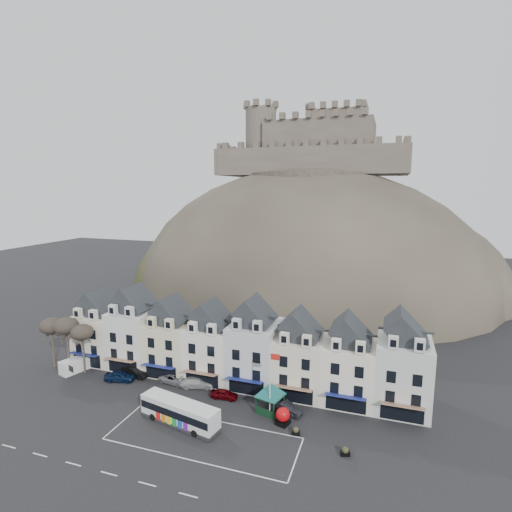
{
  "coord_description": "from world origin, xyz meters",
  "views": [
    {
      "loc": [
        21.19,
        -36.44,
        28.58
      ],
      "look_at": [
        0.79,
        24.0,
        17.68
      ],
      "focal_mm": 28.0,
      "sensor_mm": 36.0,
      "label": 1
    }
  ],
  "objects_px": {
    "bus": "(180,411)",
    "flagpole": "(271,381)",
    "white_van": "(76,365)",
    "car_navy": "(120,376)",
    "car_white": "(198,382)",
    "bus_shelter": "(270,389)",
    "car_maroon": "(224,394)",
    "car_black": "(135,371)",
    "car_silver": "(174,379)",
    "red_buoy": "(283,416)",
    "car_charcoal": "(285,407)"
  },
  "relations": [
    {
      "from": "bus_shelter",
      "to": "car_silver",
      "type": "xyz_separation_m",
      "value": [
        -15.7,
        2.93,
        -2.49
      ]
    },
    {
      "from": "car_black",
      "to": "car_silver",
      "type": "relative_size",
      "value": 1.02
    },
    {
      "from": "car_black",
      "to": "car_silver",
      "type": "distance_m",
      "value": 6.86
    },
    {
      "from": "car_black",
      "to": "white_van",
      "type": "bearing_deg",
      "value": 108.17
    },
    {
      "from": "red_buoy",
      "to": "car_white",
      "type": "xyz_separation_m",
      "value": [
        -14.12,
        5.03,
        -0.37
      ]
    },
    {
      "from": "white_van",
      "to": "car_silver",
      "type": "bearing_deg",
      "value": 22.69
    },
    {
      "from": "bus_shelter",
      "to": "car_maroon",
      "type": "distance_m",
      "value": 7.49
    },
    {
      "from": "red_buoy",
      "to": "car_navy",
      "type": "bearing_deg",
      "value": 173.57
    },
    {
      "from": "car_charcoal",
      "to": "car_white",
      "type": "bearing_deg",
      "value": 92.58
    },
    {
      "from": "red_buoy",
      "to": "car_black",
      "type": "bearing_deg",
      "value": 168.54
    },
    {
      "from": "bus",
      "to": "car_navy",
      "type": "xyz_separation_m",
      "value": [
        -14.04,
        6.92,
        -0.9
      ]
    },
    {
      "from": "bus",
      "to": "car_maroon",
      "type": "distance_m",
      "value": 7.87
    },
    {
      "from": "bus_shelter",
      "to": "car_charcoal",
      "type": "xyz_separation_m",
      "value": [
        1.84,
        0.43,
        -2.39
      ]
    },
    {
      "from": "car_navy",
      "to": "car_charcoal",
      "type": "bearing_deg",
      "value": -104.57
    },
    {
      "from": "car_navy",
      "to": "car_charcoal",
      "type": "height_order",
      "value": "car_navy"
    },
    {
      "from": "bus",
      "to": "car_white",
      "type": "height_order",
      "value": "bus"
    },
    {
      "from": "car_navy",
      "to": "car_black",
      "type": "xyz_separation_m",
      "value": [
        1.2,
        2.1,
        0.01
      ]
    },
    {
      "from": "white_van",
      "to": "flagpole",
      "type": "bearing_deg",
      "value": 12.71
    },
    {
      "from": "car_black",
      "to": "car_navy",
      "type": "bearing_deg",
      "value": 159.6
    },
    {
      "from": "car_maroon",
      "to": "car_silver",
      "type": "bearing_deg",
      "value": 75.49
    },
    {
      "from": "red_buoy",
      "to": "car_navy",
      "type": "distance_m",
      "value": 26.17
    },
    {
      "from": "white_van",
      "to": "bus_shelter",
      "type": "bearing_deg",
      "value": 14.99
    },
    {
      "from": "bus",
      "to": "car_silver",
      "type": "xyz_separation_m",
      "value": [
        -5.98,
        9.01,
        -1.01
      ]
    },
    {
      "from": "flagpole",
      "to": "white_van",
      "type": "relative_size",
      "value": 1.79
    },
    {
      "from": "car_black",
      "to": "car_charcoal",
      "type": "bearing_deg",
      "value": -86.47
    },
    {
      "from": "white_van",
      "to": "car_white",
      "type": "distance_m",
      "value": 20.65
    },
    {
      "from": "bus_shelter",
      "to": "car_maroon",
      "type": "bearing_deg",
      "value": -175.21
    },
    {
      "from": "car_silver",
      "to": "car_maroon",
      "type": "height_order",
      "value": "car_silver"
    },
    {
      "from": "car_maroon",
      "to": "flagpole",
      "type": "bearing_deg",
      "value": -112.51
    },
    {
      "from": "car_black",
      "to": "flagpole",
      "type": "bearing_deg",
      "value": -91.14
    },
    {
      "from": "car_white",
      "to": "flagpole",
      "type": "bearing_deg",
      "value": -125.07
    },
    {
      "from": "bus",
      "to": "white_van",
      "type": "distance_m",
      "value": 23.95
    },
    {
      "from": "car_black",
      "to": "car_silver",
      "type": "height_order",
      "value": "car_black"
    },
    {
      "from": "car_navy",
      "to": "flagpole",
      "type": "bearing_deg",
      "value": -108.8
    },
    {
      "from": "flagpole",
      "to": "car_silver",
      "type": "xyz_separation_m",
      "value": [
        -16.14,
        4.27,
        -4.43
      ]
    },
    {
      "from": "bus",
      "to": "car_black",
      "type": "xyz_separation_m",
      "value": [
        -12.84,
        9.01,
        -0.89
      ]
    },
    {
      "from": "red_buoy",
      "to": "car_silver",
      "type": "xyz_separation_m",
      "value": [
        -17.94,
        5.03,
        -0.46
      ]
    },
    {
      "from": "bus_shelter",
      "to": "bus",
      "type": "bearing_deg",
      "value": -133.21
    },
    {
      "from": "bus",
      "to": "flagpole",
      "type": "relative_size",
      "value": 1.23
    },
    {
      "from": "red_buoy",
      "to": "flagpole",
      "type": "xyz_separation_m",
      "value": [
        -1.8,
        0.76,
        3.97
      ]
    },
    {
      "from": "bus",
      "to": "red_buoy",
      "type": "bearing_deg",
      "value": 30.4
    },
    {
      "from": "car_silver",
      "to": "flagpole",
      "type": "bearing_deg",
      "value": -99.7
    },
    {
      "from": "white_van",
      "to": "car_charcoal",
      "type": "xyz_separation_m",
      "value": [
        34.3,
        -0.97,
        -0.3
      ]
    },
    {
      "from": "bus_shelter",
      "to": "car_charcoal",
      "type": "bearing_deg",
      "value": 28.04
    },
    {
      "from": "car_navy",
      "to": "car_white",
      "type": "xyz_separation_m",
      "value": [
        11.88,
        2.1,
        -0.03
      ]
    },
    {
      "from": "bus",
      "to": "flagpole",
      "type": "bearing_deg",
      "value": 36.98
    },
    {
      "from": "flagpole",
      "to": "car_navy",
      "type": "xyz_separation_m",
      "value": [
        -24.2,
        2.17,
        -4.32
      ]
    },
    {
      "from": "car_black",
      "to": "car_charcoal",
      "type": "height_order",
      "value": "car_black"
    },
    {
      "from": "flagpole",
      "to": "car_white",
      "type": "xyz_separation_m",
      "value": [
        -12.32,
        4.27,
        -4.35
      ]
    },
    {
      "from": "flagpole",
      "to": "car_black",
      "type": "xyz_separation_m",
      "value": [
        -23.0,
        4.27,
        -4.31
      ]
    }
  ]
}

